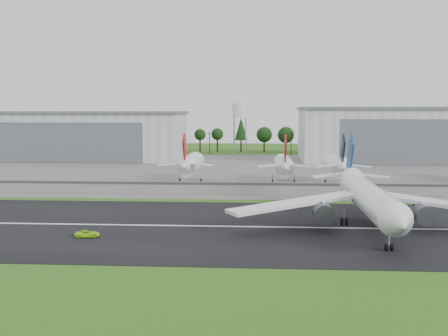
# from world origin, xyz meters

# --- Properties ---
(ground) EXTENTS (600.00, 600.00, 0.00)m
(ground) POSITION_xyz_m (0.00, 0.00, 0.00)
(ground) COLOR #386718
(ground) RESTS_ON ground
(runway) EXTENTS (320.00, 60.00, 0.10)m
(runway) POSITION_xyz_m (0.00, 10.00, 0.05)
(runway) COLOR black
(runway) RESTS_ON ground
(runway_centerline) EXTENTS (220.00, 1.00, 0.02)m
(runway_centerline) POSITION_xyz_m (0.00, 10.00, 0.11)
(runway_centerline) COLOR white
(runway_centerline) RESTS_ON runway
(apron) EXTENTS (320.00, 150.00, 0.10)m
(apron) POSITION_xyz_m (0.00, 120.00, 0.05)
(apron) COLOR slate
(apron) RESTS_ON ground
(blast_fence) EXTENTS (240.00, 0.61, 3.50)m
(blast_fence) POSITION_xyz_m (0.00, 54.99, 1.81)
(blast_fence) COLOR gray
(blast_fence) RESTS_ON ground
(hangar_west) EXTENTS (97.00, 44.00, 23.20)m
(hangar_west) POSITION_xyz_m (-80.00, 164.92, 11.63)
(hangar_west) COLOR silver
(hangar_west) RESTS_ON ground
(hangar_east) EXTENTS (102.00, 47.00, 25.20)m
(hangar_east) POSITION_xyz_m (75.00, 164.92, 12.63)
(hangar_east) COLOR silver
(hangar_east) RESTS_ON ground
(water_tower) EXTENTS (8.40, 8.40, 29.40)m
(water_tower) POSITION_xyz_m (-5.00, 185.00, 24.55)
(water_tower) COLOR #99999E
(water_tower) RESTS_ON ground
(utility_poles) EXTENTS (230.00, 3.00, 12.00)m
(utility_poles) POSITION_xyz_m (0.00, 200.00, 0.00)
(utility_poles) COLOR black
(utility_poles) RESTS_ON ground
(treeline) EXTENTS (320.00, 16.00, 22.00)m
(treeline) POSITION_xyz_m (0.00, 215.00, 0.00)
(treeline) COLOR black
(treeline) RESTS_ON ground
(main_airliner) EXTENTS (57.29, 59.00, 18.17)m
(main_airliner) POSITION_xyz_m (27.94, 9.56, 4.89)
(main_airliner) COLOR white
(main_airliner) RESTS_ON runway
(ground_vehicle) EXTENTS (4.98, 3.15, 1.28)m
(ground_vehicle) POSITION_xyz_m (-26.16, -1.42, 0.74)
(ground_vehicle) COLOR #A5EC1B
(ground_vehicle) RESTS_ON runway
(parked_jet_red_a) EXTENTS (7.36, 31.29, 16.93)m
(parked_jet_red_a) POSITION_xyz_m (-16.88, 76.59, 6.41)
(parked_jet_red_a) COLOR white
(parked_jet_red_a) RESTS_ON ground
(parked_jet_red_b) EXTENTS (7.36, 31.29, 16.70)m
(parked_jet_red_b) POSITION_xyz_m (13.34, 76.56, 6.19)
(parked_jet_red_b) COLOR white
(parked_jet_red_b) RESTS_ON ground
(parked_jet_navy) EXTENTS (7.36, 31.29, 16.79)m
(parked_jet_navy) POSITION_xyz_m (30.26, 76.58, 6.27)
(parked_jet_navy) COLOR white
(parked_jet_navy) RESTS_ON ground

